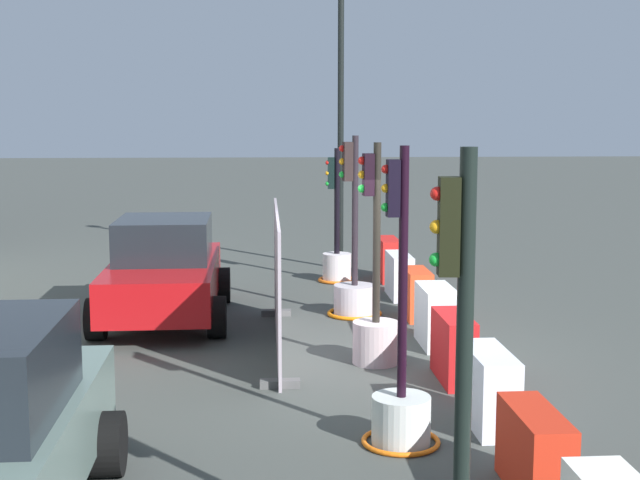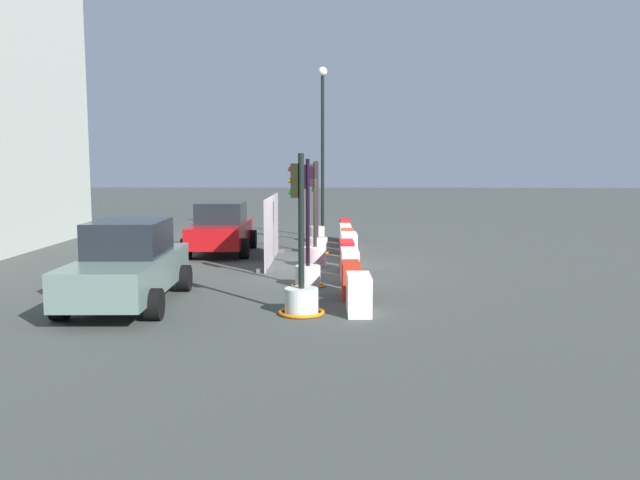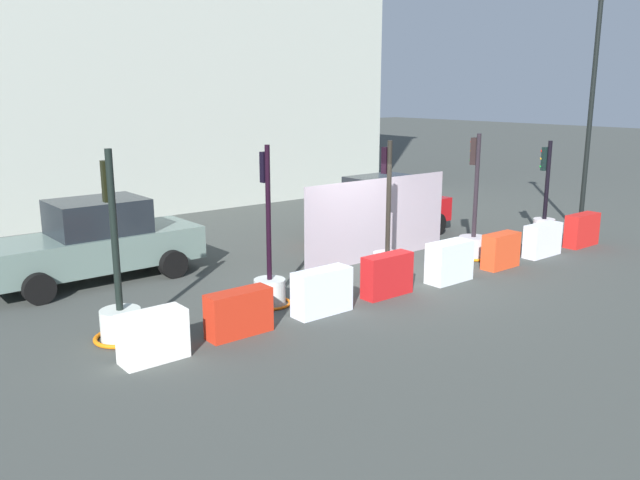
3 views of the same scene
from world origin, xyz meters
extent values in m
plane|color=#3D413D|center=(0.00, 0.00, 0.00)|extent=(120.00, 120.00, 0.00)
cylinder|color=black|center=(-5.97, 0.10, 1.83)|extent=(0.12, 0.12, 2.62)
cube|color=black|center=(-5.98, 0.22, 2.61)|extent=(0.16, 0.14, 0.65)
sphere|color=red|center=(-5.98, 0.30, 2.83)|extent=(0.09, 0.09, 0.09)
sphere|color=orange|center=(-5.98, 0.30, 2.61)|extent=(0.09, 0.09, 0.09)
sphere|color=green|center=(-5.98, 0.30, 2.39)|extent=(0.09, 0.09, 0.09)
cylinder|color=silver|center=(-3.05, 0.06, 0.25)|extent=(0.60, 0.60, 0.50)
cylinder|color=black|center=(-3.05, 0.06, 1.77)|extent=(0.10, 0.10, 2.54)
cube|color=black|center=(-3.05, 0.17, 2.63)|extent=(0.15, 0.13, 0.56)
sphere|color=red|center=(-3.04, 0.24, 2.81)|extent=(0.09, 0.09, 0.09)
sphere|color=orange|center=(-3.04, 0.24, 2.63)|extent=(0.09, 0.09, 0.09)
sphere|color=green|center=(-3.04, 0.24, 2.44)|extent=(0.09, 0.09, 0.09)
torus|color=orange|center=(-3.05, 0.06, 0.03)|extent=(0.81, 0.81, 0.05)
cylinder|color=#B8A7A9|center=(-0.05, -0.05, 0.29)|extent=(0.63, 0.63, 0.57)
cylinder|color=black|center=(-0.05, -0.05, 1.78)|extent=(0.10, 0.10, 2.42)
cube|color=black|center=(-0.04, 0.07, 2.56)|extent=(0.19, 0.15, 0.56)
sphere|color=red|center=(-0.03, 0.15, 2.75)|extent=(0.11, 0.11, 0.11)
sphere|color=orange|center=(-0.03, 0.15, 2.56)|extent=(0.11, 0.11, 0.11)
sphere|color=green|center=(-0.03, 0.15, 2.38)|extent=(0.11, 0.11, 0.11)
cylinder|color=#B2A9B0|center=(2.87, -0.05, 0.26)|extent=(0.70, 0.70, 0.52)
cylinder|color=black|center=(2.87, -0.05, 1.76)|extent=(0.11, 0.11, 2.49)
cube|color=black|center=(2.89, 0.07, 2.58)|extent=(0.19, 0.18, 0.64)
sphere|color=red|center=(2.91, 0.16, 2.80)|extent=(0.11, 0.11, 0.11)
sphere|color=orange|center=(2.91, 0.16, 2.58)|extent=(0.11, 0.11, 0.11)
sphere|color=green|center=(2.91, 0.16, 2.37)|extent=(0.11, 0.11, 0.11)
torus|color=orange|center=(2.87, -0.05, 0.03)|extent=(0.92, 0.92, 0.06)
cylinder|color=silver|center=(5.95, 0.00, 0.29)|extent=(0.58, 0.58, 0.57)
cylinder|color=black|center=(5.95, 0.00, 1.63)|extent=(0.11, 0.11, 2.12)
cube|color=black|center=(5.92, 0.12, 2.20)|extent=(0.17, 0.15, 0.63)
sphere|color=red|center=(5.90, 0.19, 2.41)|extent=(0.10, 0.10, 0.10)
sphere|color=orange|center=(5.90, 0.19, 2.20)|extent=(0.10, 0.10, 0.10)
sphere|color=green|center=(5.90, 0.19, 1.99)|extent=(0.10, 0.10, 0.10)
torus|color=orange|center=(5.95, 0.00, 0.03)|extent=(0.76, 0.76, 0.06)
cube|color=red|center=(-4.34, -0.93, 0.38)|extent=(1.14, 0.41, 0.77)
cube|color=silver|center=(-2.59, -0.96, 0.42)|extent=(1.15, 0.44, 0.83)
cube|color=red|center=(-0.91, -0.93, 0.42)|extent=(1.12, 0.38, 0.85)
cube|color=silver|center=(0.82, -1.05, 0.43)|extent=(1.08, 0.48, 0.87)
cube|color=red|center=(2.60, -1.06, 0.41)|extent=(0.98, 0.40, 0.81)
cube|color=silver|center=(4.31, -1.03, 0.40)|extent=(1.14, 0.39, 0.81)
cube|color=red|center=(6.05, -1.06, 0.43)|extent=(1.12, 0.40, 0.85)
cube|color=#A71013|center=(2.74, 3.10, 0.65)|extent=(4.13, 1.75, 0.67)
cube|color=black|center=(2.86, 3.10, 1.33)|extent=(1.89, 1.51, 0.68)
cylinder|color=black|center=(4.00, 4.02, 0.32)|extent=(0.64, 0.29, 0.64)
cylinder|color=black|center=(4.02, 2.22, 0.32)|extent=(0.64, 0.29, 0.64)
cylinder|color=black|center=(1.45, 3.98, 0.32)|extent=(0.64, 0.29, 0.64)
cylinder|color=black|center=(1.48, 2.18, 0.32)|extent=(0.64, 0.29, 0.64)
cylinder|color=black|center=(-3.68, 2.91, 0.30)|extent=(0.61, 0.29, 0.61)
cylinder|color=black|center=(7.48, -0.20, 3.17)|extent=(0.13, 0.13, 6.34)
cube|color=#A1949F|center=(0.92, 1.27, 0.98)|extent=(4.43, 0.04, 1.97)
cube|color=#4C4C4C|center=(-1.08, 1.27, 0.05)|extent=(0.16, 0.50, 0.10)
cube|color=#4C4C4C|center=(2.91, 1.27, 0.05)|extent=(0.16, 0.50, 0.10)
camera|label=1|loc=(-11.70, 1.42, 3.34)|focal=49.84mm
camera|label=2|loc=(-18.52, -0.43, 2.95)|focal=36.69mm
camera|label=3|loc=(-9.62, -9.79, 4.02)|focal=36.33mm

